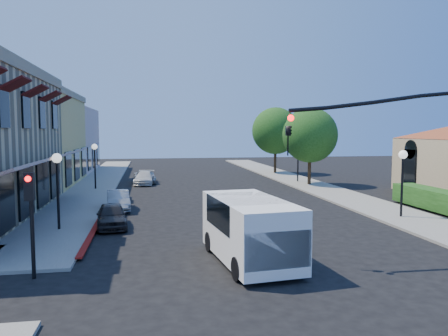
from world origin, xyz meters
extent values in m
plane|color=black|center=(0.00, 0.00, 0.00)|extent=(120.00, 120.00, 0.00)
cube|color=gray|center=(-8.75, 27.00, 0.06)|extent=(3.50, 50.00, 0.12)
cube|color=gray|center=(8.75, 27.00, 0.06)|extent=(3.50, 50.00, 0.12)
cube|color=maroon|center=(-6.90, 8.00, 0.00)|extent=(0.25, 10.00, 0.06)
cube|color=tan|center=(-10.65, 11.00, 7.80)|extent=(0.50, 18.20, 0.60)
cube|color=#561416|center=(-9.60, 11.00, 3.05)|extent=(1.75, 17.00, 0.67)
cube|color=#440E0D|center=(-9.95, 7.40, 6.55)|extent=(1.02, 1.50, 0.60)
cube|color=#440E0D|center=(-9.95, 10.80, 6.55)|extent=(1.02, 1.50, 0.60)
cube|color=#440E0D|center=(-9.95, 14.20, 6.55)|extent=(1.02, 1.50, 0.60)
cube|color=#440E0D|center=(-9.95, 17.60, 6.55)|extent=(1.02, 1.50, 0.60)
cube|color=black|center=(-10.45, 6.90, 1.60)|extent=(0.12, 2.60, 2.60)
cube|color=black|center=(-10.45, 10.30, 1.60)|extent=(0.12, 2.60, 2.60)
cube|color=black|center=(-10.45, 13.70, 1.60)|extent=(0.12, 2.60, 2.60)
cube|color=black|center=(-10.45, 17.10, 1.60)|extent=(0.12, 2.60, 2.60)
cube|color=tan|center=(-15.50, 26.00, 3.80)|extent=(10.00, 12.00, 7.60)
cube|color=beige|center=(-15.50, 38.00, 3.50)|extent=(10.00, 12.00, 7.00)
cube|color=black|center=(14.45, 16.50, 1.80)|extent=(0.12, 1.40, 2.80)
cube|color=#1B4614|center=(11.70, 9.00, 0.00)|extent=(1.40, 8.00, 1.10)
cylinder|color=black|center=(8.80, 22.00, 1.05)|extent=(0.28, 0.28, 2.10)
sphere|color=#1B4614|center=(8.80, 22.00, 4.20)|extent=(4.56, 4.56, 4.56)
cylinder|color=black|center=(8.80, 32.00, 1.14)|extent=(0.28, 0.28, 2.27)
sphere|color=#1B4614|center=(8.80, 32.00, 4.55)|extent=(4.94, 4.94, 4.94)
cylinder|color=black|center=(4.10, 1.50, 5.60)|extent=(7.80, 0.14, 0.14)
imported|color=black|center=(0.20, 1.50, 4.70)|extent=(0.20, 0.16, 1.00)
sphere|color=#FF0C0C|center=(0.20, 1.32, 5.00)|extent=(0.22, 0.22, 0.22)
cylinder|color=black|center=(-8.00, 1.50, 1.50)|extent=(0.12, 0.12, 3.00)
cube|color=black|center=(-8.00, 1.35, 2.90)|extent=(0.28, 0.22, 0.85)
sphere|color=#FF0C0C|center=(-8.00, 1.23, 3.15)|extent=(0.18, 0.18, 0.18)
cylinder|color=black|center=(-8.50, 8.00, 1.60)|extent=(0.12, 0.12, 3.20)
sphere|color=white|center=(-8.50, 8.00, 3.35)|extent=(0.44, 0.44, 0.44)
cylinder|color=black|center=(-8.50, 22.00, 1.60)|extent=(0.12, 0.12, 3.20)
sphere|color=white|center=(-8.50, 22.00, 3.35)|extent=(0.44, 0.44, 0.44)
cylinder|color=black|center=(8.50, 8.00, 1.60)|extent=(0.12, 0.12, 3.20)
sphere|color=white|center=(8.50, 8.00, 3.35)|extent=(0.44, 0.44, 0.44)
cylinder|color=black|center=(8.50, 24.00, 1.60)|extent=(0.12, 0.12, 3.20)
sphere|color=white|center=(8.50, 24.00, 3.35)|extent=(0.44, 0.44, 0.44)
cube|color=white|center=(-1.00, 2.00, 1.19)|extent=(2.71, 5.21, 2.05)
cube|color=white|center=(-0.76, -0.15, 1.08)|extent=(2.17, 0.92, 1.14)
cube|color=black|center=(-0.80, 0.25, 1.65)|extent=(1.93, 0.33, 1.02)
cube|color=black|center=(-1.04, 2.34, 1.70)|extent=(2.50, 3.18, 1.02)
cylinder|color=black|center=(-1.77, 0.20, 0.38)|extent=(0.37, 0.78, 0.75)
cylinder|color=black|center=(-2.15, 3.58, 0.38)|extent=(0.37, 0.78, 0.75)
cylinder|color=black|center=(0.15, 0.42, 0.38)|extent=(0.37, 0.78, 0.75)
cylinder|color=black|center=(-0.23, 3.80, 0.38)|extent=(0.37, 0.78, 0.75)
imported|color=black|center=(-6.20, 8.44, 0.57)|extent=(1.68, 3.49, 1.15)
imported|color=gray|center=(-6.20, 13.00, 0.57)|extent=(1.58, 3.57, 1.14)
imported|color=silver|center=(-4.80, 25.00, 0.55)|extent=(1.94, 3.96, 1.11)
imported|color=#9B9EA0|center=(-4.80, 26.00, 0.54)|extent=(1.99, 3.97, 1.08)
camera|label=1|loc=(-4.43, -12.53, 4.59)|focal=35.00mm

